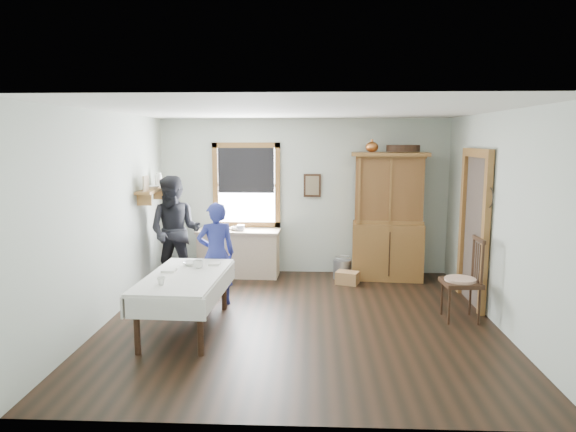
% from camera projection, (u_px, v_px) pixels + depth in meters
% --- Properties ---
extents(room, '(5.01, 5.01, 2.70)m').
position_uv_depth(room, '(301.00, 219.00, 6.51)').
color(room, black).
rests_on(room, ground).
extents(window, '(1.18, 0.07, 1.48)m').
position_uv_depth(window, '(246.00, 181.00, 8.95)').
color(window, white).
rests_on(window, room).
extents(doorway, '(0.09, 1.14, 2.22)m').
position_uv_depth(doorway, '(475.00, 224.00, 7.27)').
color(doorway, '#483C33').
rests_on(doorway, room).
extents(wall_shelf, '(0.24, 1.00, 0.44)m').
position_uv_depth(wall_shelf, '(153.00, 189.00, 8.10)').
color(wall_shelf, brown).
rests_on(wall_shelf, room).
extents(framed_picture, '(0.30, 0.04, 0.40)m').
position_uv_depth(framed_picture, '(312.00, 185.00, 8.90)').
color(framed_picture, '#371F13').
rests_on(framed_picture, room).
extents(rug_beater, '(0.01, 0.27, 0.27)m').
position_uv_depth(rug_beater, '(490.00, 188.00, 6.64)').
color(rug_beater, black).
rests_on(rug_beater, room).
extents(work_counter, '(1.43, 0.60, 0.81)m').
position_uv_depth(work_counter, '(239.00, 253.00, 8.85)').
color(work_counter, '#C4AF88').
rests_on(work_counter, room).
extents(china_hutch, '(1.30, 0.70, 2.14)m').
position_uv_depth(china_hutch, '(388.00, 216.00, 8.58)').
color(china_hutch, brown).
rests_on(china_hutch, room).
extents(dining_table, '(1.00, 1.79, 0.70)m').
position_uv_depth(dining_table, '(185.00, 302.00, 6.35)').
color(dining_table, silver).
rests_on(dining_table, room).
extents(spindle_chair, '(0.53, 0.53, 1.11)m').
position_uv_depth(spindle_chair, '(461.00, 279.00, 6.66)').
color(spindle_chair, '#371F13').
rests_on(spindle_chair, room).
extents(pail, '(0.40, 0.40, 0.33)m').
position_uv_depth(pail, '(342.00, 269.00, 8.70)').
color(pail, gray).
rests_on(pail, room).
extents(wicker_basket, '(0.41, 0.35, 0.21)m').
position_uv_depth(wicker_basket, '(347.00, 278.00, 8.38)').
color(wicker_basket, '#B48051').
rests_on(wicker_basket, room).
extents(woman_blue, '(0.58, 0.47, 1.37)m').
position_uv_depth(woman_blue, '(216.00, 258.00, 7.28)').
color(woman_blue, navy).
rests_on(woman_blue, room).
extents(figure_dark, '(0.84, 0.68, 1.64)m').
position_uv_depth(figure_dark, '(175.00, 235.00, 8.20)').
color(figure_dark, black).
rests_on(figure_dark, room).
extents(table_cup_a, '(0.17, 0.17, 0.10)m').
position_uv_depth(table_cup_a, '(198.00, 264.00, 6.61)').
color(table_cup_a, white).
rests_on(table_cup_a, dining_table).
extents(table_cup_b, '(0.10, 0.10, 0.09)m').
position_uv_depth(table_cup_b, '(161.00, 281.00, 5.86)').
color(table_cup_b, white).
rests_on(table_cup_b, dining_table).
extents(table_bowl, '(0.22, 0.22, 0.05)m').
position_uv_depth(table_bowl, '(190.00, 263.00, 6.77)').
color(table_bowl, white).
rests_on(table_bowl, dining_table).
extents(counter_book, '(0.27, 0.29, 0.02)m').
position_uv_depth(counter_book, '(229.00, 229.00, 8.80)').
color(counter_book, '#70624B').
rests_on(counter_book, work_counter).
extents(counter_bowl, '(0.26, 0.26, 0.06)m').
position_uv_depth(counter_bowl, '(237.00, 228.00, 8.75)').
color(counter_bowl, white).
rests_on(counter_bowl, work_counter).
extents(shelf_bowl, '(0.22, 0.22, 0.05)m').
position_uv_depth(shelf_bowl, '(153.00, 187.00, 8.11)').
color(shelf_bowl, white).
rests_on(shelf_bowl, wall_shelf).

